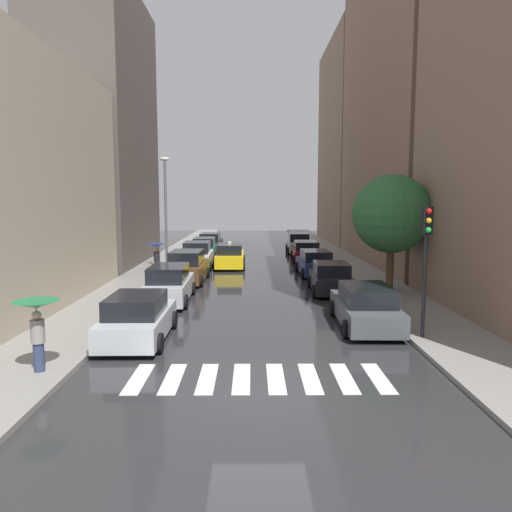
{
  "coord_description": "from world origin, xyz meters",
  "views": [
    {
      "loc": [
        -0.18,
        -11.23,
        4.71
      ],
      "look_at": [
        0.11,
        22.84,
        0.65
      ],
      "focal_mm": 34.07,
      "sensor_mm": 36.0,
      "label": 1
    }
  ],
  "objects_px": {
    "parked_car_right_second": "(331,278)",
    "street_tree_right": "(392,214)",
    "parked_car_right_fifth": "(299,244)",
    "parked_car_left_nearest": "(138,319)",
    "parked_car_right_fourth": "(306,252)",
    "parked_car_left_third": "(187,268)",
    "parked_car_left_fifth": "(204,248)",
    "parked_car_right_nearest": "(366,307)",
    "taxi_midroad": "(230,256)",
    "parked_car_left_sixth": "(210,242)",
    "parked_car_right_third": "(315,263)",
    "parked_car_left_second": "(169,285)",
    "parked_car_left_fourth": "(197,256)",
    "lamp_post_left": "(166,206)",
    "pedestrian_foreground": "(157,252)",
    "pedestrian_near_tree": "(37,317)",
    "traffic_light_right_corner": "(426,243)"
  },
  "relations": [
    {
      "from": "parked_car_left_fourth",
      "to": "parked_car_right_fourth",
      "type": "relative_size",
      "value": 0.88
    },
    {
      "from": "parked_car_left_fifth",
      "to": "parked_car_right_nearest",
      "type": "relative_size",
      "value": 0.97
    },
    {
      "from": "parked_car_left_nearest",
      "to": "parked_car_right_fourth",
      "type": "distance_m",
      "value": 21.93
    },
    {
      "from": "parked_car_left_fifth",
      "to": "parked_car_right_nearest",
      "type": "height_order",
      "value": "parked_car_left_fifth"
    },
    {
      "from": "parked_car_right_second",
      "to": "taxi_midroad",
      "type": "height_order",
      "value": "taxi_midroad"
    },
    {
      "from": "parked_car_right_second",
      "to": "street_tree_right",
      "type": "bearing_deg",
      "value": -100.5
    },
    {
      "from": "parked_car_left_nearest",
      "to": "taxi_midroad",
      "type": "relative_size",
      "value": 0.93
    },
    {
      "from": "parked_car_left_third",
      "to": "parked_car_left_fifth",
      "type": "height_order",
      "value": "parked_car_left_third"
    },
    {
      "from": "parked_car_right_second",
      "to": "pedestrian_foreground",
      "type": "xyz_separation_m",
      "value": [
        -9.68,
        5.1,
        0.8
      ]
    },
    {
      "from": "parked_car_left_fourth",
      "to": "lamp_post_left",
      "type": "bearing_deg",
      "value": 140.55
    },
    {
      "from": "parked_car_left_sixth",
      "to": "parked_car_right_third",
      "type": "bearing_deg",
      "value": -150.28
    },
    {
      "from": "pedestrian_near_tree",
      "to": "parked_car_left_third",
      "type": "bearing_deg",
      "value": 64.33
    },
    {
      "from": "parked_car_left_third",
      "to": "taxi_midroad",
      "type": "xyz_separation_m",
      "value": [
        2.13,
        5.93,
        -0.07
      ]
    },
    {
      "from": "parked_car_left_nearest",
      "to": "parked_car_right_second",
      "type": "bearing_deg",
      "value": -43.7
    },
    {
      "from": "parked_car_left_nearest",
      "to": "parked_car_left_third",
      "type": "xyz_separation_m",
      "value": [
        0.15,
        11.27,
        0.1
      ]
    },
    {
      "from": "parked_car_left_fifth",
      "to": "pedestrian_near_tree",
      "type": "xyz_separation_m",
      "value": [
        -1.87,
        -25.77,
        0.85
      ]
    },
    {
      "from": "parked_car_left_third",
      "to": "parked_car_left_fourth",
      "type": "bearing_deg",
      "value": 2.02
    },
    {
      "from": "pedestrian_foreground",
      "to": "lamp_post_left",
      "type": "relative_size",
      "value": 0.26
    },
    {
      "from": "parked_car_left_sixth",
      "to": "parked_car_right_fourth",
      "type": "distance_m",
      "value": 10.77
    },
    {
      "from": "parked_car_left_nearest",
      "to": "parked_car_left_sixth",
      "type": "xyz_separation_m",
      "value": [
        0.05,
        27.88,
        0.01
      ]
    },
    {
      "from": "parked_car_left_sixth",
      "to": "parked_car_right_third",
      "type": "xyz_separation_m",
      "value": [
        7.62,
        -14.17,
        -0.02
      ]
    },
    {
      "from": "parked_car_left_sixth",
      "to": "pedestrian_near_tree",
      "type": "bearing_deg",
      "value": 177.95
    },
    {
      "from": "parked_car_right_second",
      "to": "taxi_midroad",
      "type": "xyz_separation_m",
      "value": [
        -5.45,
        9.02,
        0.04
      ]
    },
    {
      "from": "parked_car_right_fifth",
      "to": "street_tree_right",
      "type": "bearing_deg",
      "value": -171.12
    },
    {
      "from": "parked_car_left_fifth",
      "to": "taxi_midroad",
      "type": "bearing_deg",
      "value": -157.57
    },
    {
      "from": "parked_car_left_sixth",
      "to": "parked_car_right_nearest",
      "type": "distance_m",
      "value": 27.38
    },
    {
      "from": "parked_car_left_second",
      "to": "parked_car_right_fifth",
      "type": "xyz_separation_m",
      "value": [
        7.82,
        20.06,
        0.01
      ]
    },
    {
      "from": "pedestrian_near_tree",
      "to": "lamp_post_left",
      "type": "xyz_separation_m",
      "value": [
        0.26,
        17.96,
        2.61
      ]
    },
    {
      "from": "pedestrian_near_tree",
      "to": "parked_car_right_nearest",
      "type": "bearing_deg",
      "value": 8.91
    },
    {
      "from": "parked_car_right_fourth",
      "to": "lamp_post_left",
      "type": "height_order",
      "value": "lamp_post_left"
    },
    {
      "from": "traffic_light_right_corner",
      "to": "parked_car_left_third",
      "type": "bearing_deg",
      "value": 128.93
    },
    {
      "from": "parked_car_left_third",
      "to": "lamp_post_left",
      "type": "bearing_deg",
      "value": 28.49
    },
    {
      "from": "taxi_midroad",
      "to": "traffic_light_right_corner",
      "type": "height_order",
      "value": "traffic_light_right_corner"
    },
    {
      "from": "parked_car_left_fourth",
      "to": "parked_car_left_second",
      "type": "bearing_deg",
      "value": 179.01
    },
    {
      "from": "parked_car_left_fifth",
      "to": "traffic_light_right_corner",
      "type": "distance_m",
      "value": 24.7
    },
    {
      "from": "parked_car_left_third",
      "to": "parked_car_left_fifth",
      "type": "xyz_separation_m",
      "value": [
        -0.13,
        11.24,
        -0.08
      ]
    },
    {
      "from": "parked_car_left_second",
      "to": "parked_car_left_sixth",
      "type": "height_order",
      "value": "parked_car_left_second"
    },
    {
      "from": "parked_car_right_nearest",
      "to": "lamp_post_left",
      "type": "relative_size",
      "value": 0.67
    },
    {
      "from": "parked_car_right_second",
      "to": "lamp_post_left",
      "type": "relative_size",
      "value": 0.59
    },
    {
      "from": "parked_car_right_fourth",
      "to": "parked_car_left_fifth",
      "type": "bearing_deg",
      "value": 77.37
    },
    {
      "from": "street_tree_right",
      "to": "taxi_midroad",
      "type": "bearing_deg",
      "value": 130.51
    },
    {
      "from": "parked_car_right_second",
      "to": "parked_car_right_third",
      "type": "height_order",
      "value": "parked_car_right_third"
    },
    {
      "from": "parked_car_left_third",
      "to": "parked_car_left_sixth",
      "type": "bearing_deg",
      "value": 1.95
    },
    {
      "from": "parked_car_right_third",
      "to": "pedestrian_foreground",
      "type": "distance_m",
      "value": 9.66
    },
    {
      "from": "parked_car_left_fifth",
      "to": "parked_car_right_third",
      "type": "bearing_deg",
      "value": -139.61
    },
    {
      "from": "parked_car_left_sixth",
      "to": "lamp_post_left",
      "type": "distance_m",
      "value": 13.74
    },
    {
      "from": "parked_car_left_second",
      "to": "lamp_post_left",
      "type": "distance_m",
      "value": 9.42
    },
    {
      "from": "parked_car_right_fifth",
      "to": "pedestrian_foreground",
      "type": "relative_size",
      "value": 2.17
    },
    {
      "from": "parked_car_left_third",
      "to": "parked_car_right_fourth",
      "type": "distance_m",
      "value": 12.0
    },
    {
      "from": "lamp_post_left",
      "to": "parked_car_left_second",
      "type": "bearing_deg",
      "value": -79.49
    }
  ]
}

